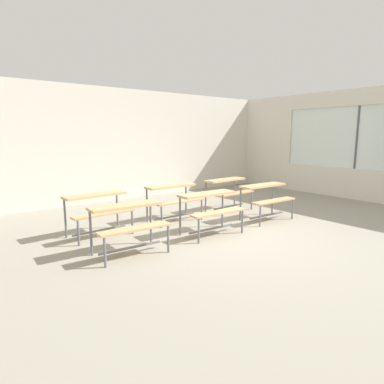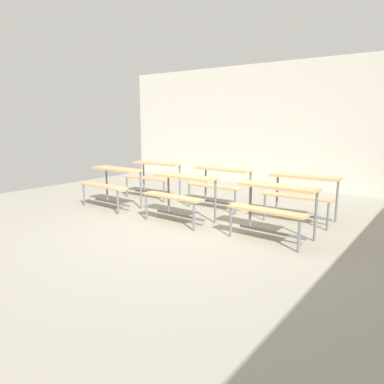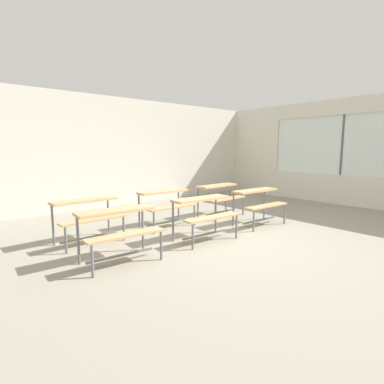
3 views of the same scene
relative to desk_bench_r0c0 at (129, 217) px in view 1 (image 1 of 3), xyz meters
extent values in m
cube|color=gray|center=(1.94, -0.49, -0.59)|extent=(10.00, 9.00, 0.05)
cube|color=silver|center=(1.94, 4.01, 0.94)|extent=(10.00, 0.12, 3.00)
cube|color=silver|center=(6.94, -0.49, -0.14)|extent=(0.12, 9.00, 0.85)
cube|color=silver|center=(6.94, -0.49, 2.21)|extent=(0.12, 9.00, 0.45)
cube|color=silver|center=(6.94, 3.06, 1.14)|extent=(0.12, 1.90, 1.70)
cube|color=silver|center=(6.94, 0.01, 1.14)|extent=(0.02, 4.20, 1.70)
cube|color=#4C5156|center=(6.94, 0.01, 1.14)|extent=(0.06, 0.05, 1.70)
cube|color=tan|center=(0.01, 0.11, 0.16)|extent=(1.11, 0.37, 0.04)
cube|color=tan|center=(-0.01, -0.21, -0.12)|extent=(1.11, 0.27, 0.03)
cylinder|color=slate|center=(-0.49, 0.27, -0.20)|extent=(0.04, 0.04, 0.72)
cylinder|color=slate|center=(0.51, 0.22, -0.20)|extent=(0.04, 0.04, 0.72)
cylinder|color=slate|center=(-0.51, -0.28, -0.34)|extent=(0.04, 0.04, 0.44)
cylinder|color=slate|center=(0.48, -0.32, -0.34)|extent=(0.04, 0.04, 0.44)
cube|color=slate|center=(0.00, -0.03, -0.46)|extent=(1.00, 0.08, 0.03)
cube|color=tan|center=(1.63, 0.11, 0.16)|extent=(1.11, 0.36, 0.04)
cube|color=tan|center=(1.62, -0.21, -0.12)|extent=(1.11, 0.26, 0.03)
cylinder|color=slate|center=(1.14, 0.27, -0.20)|extent=(0.04, 0.04, 0.72)
cylinder|color=slate|center=(2.14, 0.23, -0.20)|extent=(0.04, 0.04, 0.72)
cylinder|color=slate|center=(1.12, -0.28, -0.34)|extent=(0.04, 0.04, 0.44)
cylinder|color=slate|center=(2.12, -0.32, -0.34)|extent=(0.04, 0.04, 0.44)
cube|color=slate|center=(1.63, -0.03, -0.46)|extent=(1.00, 0.07, 0.03)
cube|color=tan|center=(3.22, 0.14, 0.16)|extent=(1.11, 0.36, 0.04)
cube|color=tan|center=(3.20, -0.18, -0.12)|extent=(1.11, 0.26, 0.03)
cylinder|color=slate|center=(2.72, 0.30, -0.20)|extent=(0.04, 0.04, 0.72)
cylinder|color=slate|center=(3.72, 0.26, -0.20)|extent=(0.04, 0.04, 0.72)
cylinder|color=slate|center=(2.70, -0.25, -0.34)|extent=(0.04, 0.04, 0.44)
cylinder|color=slate|center=(3.70, -0.29, -0.34)|extent=(0.04, 0.04, 0.44)
cube|color=slate|center=(3.21, 0.00, -0.46)|extent=(1.00, 0.07, 0.03)
cube|color=tan|center=(-0.01, 1.26, 0.16)|extent=(1.11, 0.37, 0.04)
cube|color=tan|center=(0.01, 0.94, -0.12)|extent=(1.11, 0.27, 0.03)
cylinder|color=slate|center=(-0.51, 1.38, -0.20)|extent=(0.04, 0.04, 0.72)
cylinder|color=slate|center=(0.49, 1.42, -0.20)|extent=(0.04, 0.04, 0.72)
cylinder|color=slate|center=(-0.49, 0.83, -0.34)|extent=(0.04, 0.04, 0.44)
cylinder|color=slate|center=(0.51, 0.88, -0.34)|extent=(0.04, 0.04, 0.44)
cube|color=slate|center=(0.00, 1.12, -0.46)|extent=(1.00, 0.08, 0.03)
cube|color=tan|center=(1.64, 1.28, 0.16)|extent=(1.10, 0.33, 0.04)
cube|color=tan|center=(1.64, 0.96, -0.12)|extent=(1.10, 0.23, 0.03)
cylinder|color=slate|center=(1.15, 1.43, -0.20)|extent=(0.04, 0.04, 0.72)
cylinder|color=slate|center=(2.15, 1.42, -0.20)|extent=(0.04, 0.04, 0.72)
cylinder|color=slate|center=(1.14, 0.88, -0.34)|extent=(0.04, 0.04, 0.44)
cylinder|color=slate|center=(2.14, 0.87, -0.34)|extent=(0.04, 0.04, 0.44)
cube|color=slate|center=(1.64, 1.14, -0.46)|extent=(1.00, 0.04, 0.03)
cube|color=tan|center=(3.20, 1.26, 0.16)|extent=(1.11, 0.37, 0.04)
cube|color=tan|center=(3.21, 0.94, -0.12)|extent=(1.11, 0.27, 0.03)
cylinder|color=slate|center=(2.69, 1.38, -0.20)|extent=(0.04, 0.04, 0.72)
cylinder|color=slate|center=(3.69, 1.42, -0.20)|extent=(0.04, 0.04, 0.72)
cylinder|color=slate|center=(2.72, 0.83, -0.34)|extent=(0.04, 0.04, 0.44)
cylinder|color=slate|center=(3.72, 0.87, -0.34)|extent=(0.04, 0.04, 0.44)
cube|color=slate|center=(3.20, 1.12, -0.46)|extent=(1.00, 0.08, 0.03)
camera|label=1|loc=(-2.20, -4.31, 1.22)|focal=30.71mm
camera|label=2|loc=(5.17, -4.54, 1.04)|focal=33.96mm
camera|label=3|loc=(-1.86, -3.79, 1.04)|focal=28.00mm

